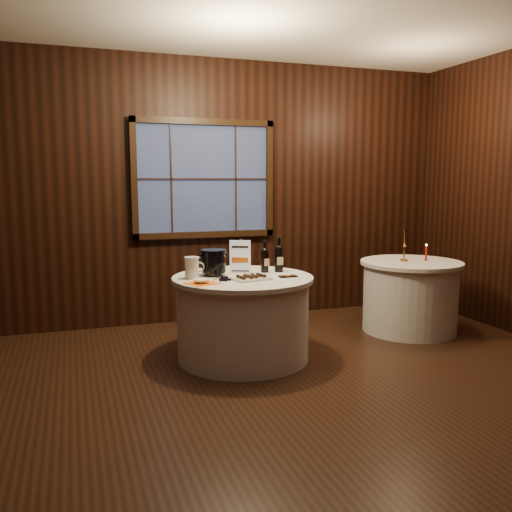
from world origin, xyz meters
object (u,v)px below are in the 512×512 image
object	(u,v)px
sign_stand	(240,261)
port_bottle_left	(265,258)
brass_candlestick	(404,250)
port_bottle_right	(279,256)
main_table	(243,317)
cracker_bowl	(202,281)
ice_bucket	(214,262)
glass_pitcher	(192,268)
red_candle	(426,254)
chocolate_plate	(251,278)
chocolate_box	(288,276)
side_table	(410,296)
grape_bunch	(224,279)

from	to	relation	value
sign_stand	port_bottle_left	world-z (taller)	sign_stand
sign_stand	brass_candlestick	distance (m)	1.88
port_bottle_left	port_bottle_right	distance (m)	0.14
main_table	sign_stand	size ratio (longest dim) A/B	4.01
cracker_bowl	ice_bucket	bearing A→B (deg)	60.19
glass_pitcher	red_candle	bearing A→B (deg)	12.94
chocolate_plate	chocolate_box	distance (m)	0.36
chocolate_plate	red_candle	xyz separation A→B (m)	(2.15, 0.46, 0.05)
sign_stand	cracker_bowl	size ratio (longest dim) A/B	2.36
ice_bucket	glass_pitcher	xyz separation A→B (m)	(-0.22, -0.08, -0.03)
main_table	cracker_bowl	bearing A→B (deg)	-153.87
ice_bucket	brass_candlestick	world-z (taller)	brass_candlestick
brass_candlestick	glass_pitcher	bearing A→B (deg)	-173.71
main_table	chocolate_box	bearing A→B (deg)	-23.40
side_table	grape_bunch	bearing A→B (deg)	-168.35
grape_bunch	ice_bucket	bearing A→B (deg)	94.04
port_bottle_right	brass_candlestick	bearing A→B (deg)	11.62
sign_stand	main_table	bearing A→B (deg)	-76.67
side_table	chocolate_plate	bearing A→B (deg)	-166.32
port_bottle_left	cracker_bowl	distance (m)	0.79
side_table	sign_stand	distance (m)	2.02
brass_candlestick	red_candle	bearing A→B (deg)	-7.08
ice_bucket	chocolate_plate	bearing A→B (deg)	-50.36
port_bottle_left	chocolate_plate	xyz separation A→B (m)	(-0.25, -0.33, -0.11)
port_bottle_right	cracker_bowl	size ratio (longest dim) A/B	2.53
sign_stand	grape_bunch	xyz separation A→B (m)	(-0.26, -0.35, -0.09)
main_table	cracker_bowl	world-z (taller)	cracker_bowl
side_table	chocolate_plate	xyz separation A→B (m)	(-1.98, -0.48, 0.40)
main_table	red_candle	size ratio (longest dim) A/B	6.97
port_bottle_right	red_candle	xyz separation A→B (m)	(1.77, 0.15, -0.08)
side_table	cracker_bowl	distance (m)	2.52
sign_stand	cracker_bowl	xyz separation A→B (m)	(-0.47, -0.41, -0.09)
side_table	chocolate_box	distance (m)	1.73
main_table	grape_bunch	size ratio (longest dim) A/B	7.49
port_bottle_right	brass_candlestick	size ratio (longest dim) A/B	0.98
ice_bucket	chocolate_box	xyz separation A→B (m)	(0.61, -0.29, -0.12)
sign_stand	side_table	bearing A→B (deg)	27.87
ice_bucket	chocolate_plate	size ratio (longest dim) A/B	0.67
brass_candlestick	ice_bucket	bearing A→B (deg)	-175.17
main_table	sign_stand	xyz separation A→B (m)	(0.04, 0.20, 0.49)
main_table	sign_stand	distance (m)	0.53
cracker_bowl	brass_candlestick	size ratio (longest dim) A/B	0.39
port_bottle_right	chocolate_box	xyz separation A→B (m)	(-0.02, -0.29, -0.14)
glass_pitcher	red_candle	world-z (taller)	glass_pitcher
port_bottle_right	chocolate_plate	bearing A→B (deg)	-136.58
main_table	chocolate_plate	distance (m)	0.44
ice_bucket	port_bottle_left	bearing A→B (deg)	2.57
port_bottle_left	ice_bucket	size ratio (longest dim) A/B	1.29
chocolate_box	glass_pitcher	distance (m)	0.86
chocolate_plate	glass_pitcher	xyz separation A→B (m)	(-0.47, 0.23, 0.08)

